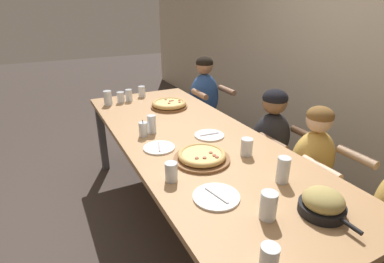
{
  "coord_description": "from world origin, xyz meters",
  "views": [
    {
      "loc": [
        1.78,
        -0.91,
        1.69
      ],
      "look_at": [
        0.0,
        0.0,
        0.84
      ],
      "focal_mm": 28.0,
      "sensor_mm": 36.0,
      "label": 1
    }
  ],
  "objects_px": {
    "drinking_glass_h": "(108,99)",
    "drinking_glass_j": "(269,259)",
    "drinking_glass_c": "(121,98)",
    "diner_far_center": "(269,156)",
    "pizza_board_second": "(169,104)",
    "drinking_glass_b": "(247,148)",
    "drinking_glass_f": "(142,92)",
    "drinking_glass_i": "(152,125)",
    "empty_plate_b": "(209,135)",
    "empty_plate_c": "(216,197)",
    "drinking_glass_e": "(268,207)",
    "drinking_glass_a": "(283,171)",
    "empty_plate_a": "(159,148)",
    "drinking_glass_g": "(171,173)",
    "diner_far_midright": "(309,182)",
    "pizza_board_main": "(202,156)",
    "drinking_glass_d": "(129,96)",
    "cocktail_glass_blue": "(143,130)",
    "skillet_bowl": "(323,203)",
    "diner_far_left": "(204,112)"
  },
  "relations": [
    {
      "from": "empty_plate_b",
      "to": "drinking_glass_g",
      "type": "bearing_deg",
      "value": -48.75
    },
    {
      "from": "diner_far_midright",
      "to": "drinking_glass_i",
      "type": "bearing_deg",
      "value": -37.24
    },
    {
      "from": "drinking_glass_h",
      "to": "drinking_glass_j",
      "type": "xyz_separation_m",
      "value": [
        2.25,
        0.08,
        -0.0
      ]
    },
    {
      "from": "drinking_glass_h",
      "to": "empty_plate_a",
      "type": "bearing_deg",
      "value": 4.56
    },
    {
      "from": "empty_plate_c",
      "to": "empty_plate_b",
      "type": "bearing_deg",
      "value": 152.56
    },
    {
      "from": "cocktail_glass_blue",
      "to": "drinking_glass_i",
      "type": "relative_size",
      "value": 0.96
    },
    {
      "from": "drinking_glass_f",
      "to": "drinking_glass_i",
      "type": "relative_size",
      "value": 0.79
    },
    {
      "from": "drinking_glass_b",
      "to": "drinking_glass_h",
      "type": "bearing_deg",
      "value": -159.15
    },
    {
      "from": "drinking_glass_g",
      "to": "drinking_glass_b",
      "type": "bearing_deg",
      "value": 96.4
    },
    {
      "from": "drinking_glass_c",
      "to": "drinking_glass_g",
      "type": "xyz_separation_m",
      "value": [
        1.54,
        -0.12,
        -0.0
      ]
    },
    {
      "from": "drinking_glass_a",
      "to": "drinking_glass_e",
      "type": "relative_size",
      "value": 1.11
    },
    {
      "from": "empty_plate_b",
      "to": "drinking_glass_h",
      "type": "distance_m",
      "value": 1.2
    },
    {
      "from": "empty_plate_b",
      "to": "drinking_glass_h",
      "type": "relative_size",
      "value": 1.6
    },
    {
      "from": "drinking_glass_d",
      "to": "diner_far_midright",
      "type": "bearing_deg",
      "value": 28.65
    },
    {
      "from": "drinking_glass_b",
      "to": "drinking_glass_i",
      "type": "bearing_deg",
      "value": -146.12
    },
    {
      "from": "diner_far_left",
      "to": "empty_plate_c",
      "type": "bearing_deg",
      "value": 62.53
    },
    {
      "from": "drinking_glass_f",
      "to": "drinking_glass_a",
      "type": "bearing_deg",
      "value": 4.75
    },
    {
      "from": "drinking_glass_c",
      "to": "drinking_glass_j",
      "type": "height_order",
      "value": "drinking_glass_j"
    },
    {
      "from": "pizza_board_second",
      "to": "drinking_glass_j",
      "type": "bearing_deg",
      "value": -12.34
    },
    {
      "from": "drinking_glass_b",
      "to": "drinking_glass_j",
      "type": "xyz_separation_m",
      "value": [
        0.78,
        -0.48,
        0.01
      ]
    },
    {
      "from": "diner_far_midright",
      "to": "drinking_glass_j",
      "type": "bearing_deg",
      "value": 34.35
    },
    {
      "from": "empty_plate_c",
      "to": "drinking_glass_i",
      "type": "height_order",
      "value": "drinking_glass_i"
    },
    {
      "from": "empty_plate_a",
      "to": "drinking_glass_d",
      "type": "relative_size",
      "value": 1.81
    },
    {
      "from": "drinking_glass_j",
      "to": "drinking_glass_h",
      "type": "bearing_deg",
      "value": -178.06
    },
    {
      "from": "empty_plate_a",
      "to": "drinking_glass_e",
      "type": "relative_size",
      "value": 1.6
    },
    {
      "from": "empty_plate_c",
      "to": "drinking_glass_e",
      "type": "bearing_deg",
      "value": 28.31
    },
    {
      "from": "drinking_glass_i",
      "to": "cocktail_glass_blue",
      "type": "bearing_deg",
      "value": -69.12
    },
    {
      "from": "drinking_glass_a",
      "to": "drinking_glass_h",
      "type": "relative_size",
      "value": 1.08
    },
    {
      "from": "drinking_glass_e",
      "to": "drinking_glass_h",
      "type": "bearing_deg",
      "value": -172.36
    },
    {
      "from": "empty_plate_a",
      "to": "drinking_glass_g",
      "type": "relative_size",
      "value": 1.94
    },
    {
      "from": "drinking_glass_d",
      "to": "drinking_glass_j",
      "type": "bearing_deg",
      "value": -3.49
    },
    {
      "from": "empty_plate_a",
      "to": "drinking_glass_d",
      "type": "height_order",
      "value": "drinking_glass_d"
    },
    {
      "from": "drinking_glass_e",
      "to": "diner_far_center",
      "type": "xyz_separation_m",
      "value": [
        -0.9,
        0.81,
        -0.35
      ]
    },
    {
      "from": "drinking_glass_a",
      "to": "drinking_glass_j",
      "type": "height_order",
      "value": "drinking_glass_a"
    },
    {
      "from": "drinking_glass_e",
      "to": "diner_far_center",
      "type": "bearing_deg",
      "value": 137.82
    },
    {
      "from": "pizza_board_main",
      "to": "cocktail_glass_blue",
      "type": "bearing_deg",
      "value": -158.82
    },
    {
      "from": "drinking_glass_e",
      "to": "drinking_glass_g",
      "type": "bearing_deg",
      "value": -151.42
    },
    {
      "from": "empty_plate_b",
      "to": "diner_far_midright",
      "type": "distance_m",
      "value": 0.81
    },
    {
      "from": "drinking_glass_c",
      "to": "diner_far_center",
      "type": "bearing_deg",
      "value": 40.08
    },
    {
      "from": "empty_plate_c",
      "to": "drinking_glass_f",
      "type": "distance_m",
      "value": 1.91
    },
    {
      "from": "drinking_glass_e",
      "to": "diner_far_center",
      "type": "relative_size",
      "value": 0.12
    },
    {
      "from": "empty_plate_c",
      "to": "drinking_glass_b",
      "type": "distance_m",
      "value": 0.52
    },
    {
      "from": "drinking_glass_c",
      "to": "diner_far_midright",
      "type": "distance_m",
      "value": 1.88
    },
    {
      "from": "empty_plate_a",
      "to": "empty_plate_c",
      "type": "relative_size",
      "value": 0.89
    },
    {
      "from": "drinking_glass_i",
      "to": "pizza_board_main",
      "type": "bearing_deg",
      "value": 12.72
    },
    {
      "from": "skillet_bowl",
      "to": "diner_far_center",
      "type": "distance_m",
      "value": 1.19
    },
    {
      "from": "drinking_glass_c",
      "to": "drinking_glass_j",
      "type": "bearing_deg",
      "value": -1.33
    },
    {
      "from": "diner_far_center",
      "to": "drinking_glass_j",
      "type": "bearing_deg",
      "value": 48.33
    },
    {
      "from": "pizza_board_second",
      "to": "drinking_glass_b",
      "type": "height_order",
      "value": "drinking_glass_b"
    },
    {
      "from": "empty_plate_c",
      "to": "drinking_glass_e",
      "type": "xyz_separation_m",
      "value": [
        0.24,
        0.13,
        0.05
      ]
    }
  ]
}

